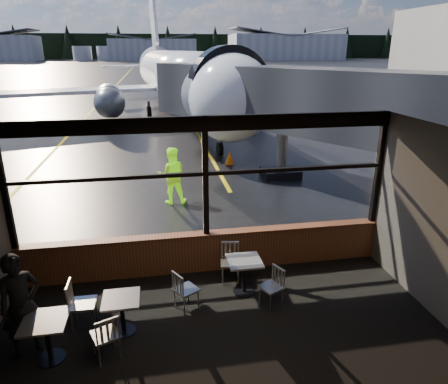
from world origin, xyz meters
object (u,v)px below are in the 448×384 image
object	(u,v)px
chair_near_n	(230,263)
cone_nose	(229,158)
jet_bridge	(287,123)
chair_near_e	(271,288)
chair_mid_w	(83,304)
cafe_table_left	(48,340)
cafe_table_mid	(123,315)
ground_crew	(172,175)
airliner	(178,42)
passenger	(21,305)
cone_wing	(89,122)
chair_mid_s	(105,335)
cafe_table_near	(244,276)
chair_near_w	(186,290)

from	to	relation	value
chair_near_n	cone_nose	size ratio (longest dim) A/B	1.50
jet_bridge	cone_nose	world-z (taller)	jet_bridge
chair_near_e	chair_mid_w	xyz separation A→B (m)	(-3.49, -0.03, 0.06)
cafe_table_left	chair_near_e	world-z (taller)	chair_near_e
cafe_table_mid	cafe_table_left	bearing A→B (deg)	-156.67
ground_crew	airliner	bearing A→B (deg)	-94.44
chair_mid_w	airliner	bearing A→B (deg)	172.47
chair_near_n	cone_nose	bearing A→B (deg)	-91.42
cone_nose	passenger	bearing A→B (deg)	-116.72
chair_near_e	passenger	size ratio (longest dim) A/B	0.45
cone_nose	ground_crew	bearing A→B (deg)	-122.30
chair_near_n	cone_nose	distance (m)	9.39
airliner	jet_bridge	world-z (taller)	airliner
chair_near_n	ground_crew	bearing A→B (deg)	-69.71
ground_crew	cone_wing	xyz separation A→B (m)	(-4.71, 14.96, -0.65)
cafe_table_left	chair_near_e	size ratio (longest dim) A/B	0.94
cafe_table_mid	cone_wing	bearing A→B (deg)	99.39
chair_mid_s	passenger	bearing A→B (deg)	141.55
chair_near_e	ground_crew	xyz separation A→B (m)	(-1.60, 5.98, 0.52)
cafe_table_near	chair_mid_w	xyz separation A→B (m)	(-3.07, -0.56, 0.09)
cafe_table_near	chair_mid_s	distance (m)	2.97
chair_near_w	cone_wing	bearing A→B (deg)	162.40
cafe_table_mid	cone_wing	xyz separation A→B (m)	(-3.51, 21.24, -0.08)
chair_near_e	chair_near_n	xyz separation A→B (m)	(-0.62, 1.01, 0.03)
chair_near_e	chair_mid_s	world-z (taller)	chair_mid_s
chair_mid_s	cone_wing	world-z (taller)	chair_mid_s
cone_nose	chair_mid_w	bearing A→B (deg)	-114.08
passenger	cone_nose	bearing A→B (deg)	32.68
chair_near_w	cone_wing	distance (m)	21.28
jet_bridge	chair_mid_w	distance (m)	9.48
chair_near_w	chair_mid_s	size ratio (longest dim) A/B	0.99
passenger	chair_mid_w	bearing A→B (deg)	-0.01
ground_crew	cafe_table_mid	bearing A→B (deg)	79.58
cafe_table_mid	chair_mid_w	distance (m)	0.76
airliner	cone_nose	size ratio (longest dim) A/B	59.58
cafe_table_near	chair_near_w	xyz separation A→B (m)	(-1.22, -0.36, 0.05)
chair_mid_w	chair_mid_s	bearing A→B (deg)	29.36
cafe_table_left	chair_mid_s	size ratio (longest dim) A/B	0.89
chair_near_e	cone_wing	distance (m)	21.87
passenger	jet_bridge	bearing A→B (deg)	17.19
chair_mid_s	ground_crew	size ratio (longest dim) A/B	0.46
ground_crew	cone_nose	xyz separation A→B (m)	(2.70, 4.26, -0.63)
cafe_table_left	chair_near_e	xyz separation A→B (m)	(3.93, 0.79, 0.02)
chair_near_e	cone_nose	world-z (taller)	chair_near_e
cafe_table_left	chair_near_w	size ratio (longest dim) A/B	0.90
chair_near_w	cone_wing	world-z (taller)	chair_near_w
chair_near_w	cafe_table_near	bearing A→B (deg)	76.38
passenger	airliner	bearing A→B (deg)	49.46
chair_near_e	passenger	world-z (taller)	passenger
cafe_table_left	cone_wing	xyz separation A→B (m)	(-2.38, 21.73, -0.11)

